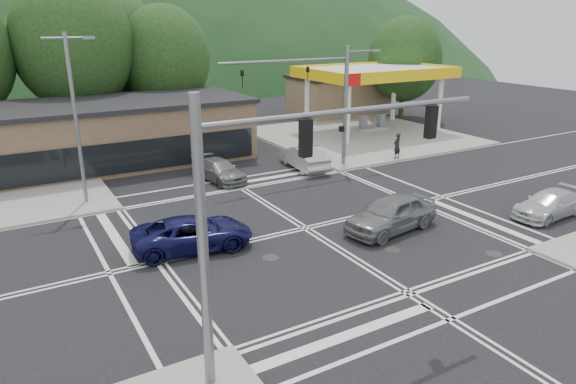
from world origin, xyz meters
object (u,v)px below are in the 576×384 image
car_grey_center (391,213)px  car_queue_a (304,157)px  car_silver_east (549,204)px  car_blue_west (193,233)px  car_queue_b (195,134)px  pedestrian (397,146)px  car_northbound (219,170)px

car_grey_center → car_queue_a: bearing=160.6°
car_silver_east → car_blue_west: bearing=-110.0°
car_grey_center → car_silver_east: car_grey_center is taller
car_silver_east → car_queue_b: car_queue_b is taller
car_grey_center → pedestrian: size_ratio=2.76×
pedestrian → car_silver_east: bearing=74.7°
car_queue_b → car_grey_center: bearing=96.1°
car_grey_center → car_northbound: (-3.89, 11.59, -0.20)m
car_grey_center → pedestrian: (8.96, 9.73, 0.20)m
car_northbound → car_silver_east: bearing=-58.1°
car_blue_west → car_grey_center: size_ratio=1.04×
car_blue_west → car_queue_b: (7.17, 18.95, 0.09)m
car_queue_b → pedestrian: (10.68, -11.95, 0.24)m
car_queue_a → car_grey_center: bearing=85.7°
car_grey_center → pedestrian: bearing=128.6°
car_silver_east → car_northbound: bearing=-142.1°
car_queue_b → car_silver_east: bearing=113.8°
car_queue_b → car_blue_west: bearing=70.8°
car_queue_a → pedestrian: 7.02m
car_northbound → car_queue_b: bearing=69.3°
car_grey_center → pedestrian: 13.23m
car_blue_west → car_northbound: 10.17m
car_blue_west → car_silver_east: (17.11, -5.36, -0.08)m
car_silver_east → car_queue_a: 15.15m
car_queue_a → car_queue_b: 11.13m
car_grey_center → pedestrian: pedestrian is taller
car_queue_a → car_northbound: size_ratio=1.08×
car_blue_west → car_queue_b: 20.26m
car_queue_b → pedestrian: 16.03m
car_grey_center → car_silver_east: bearing=63.6°
car_blue_west → pedestrian: 19.18m
car_queue_a → car_northbound: (-6.00, 0.36, -0.14)m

